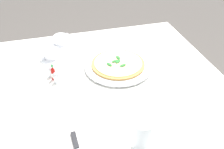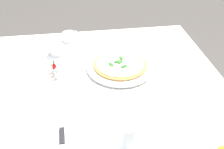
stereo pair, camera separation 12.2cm
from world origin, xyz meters
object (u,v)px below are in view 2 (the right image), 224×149
Objects in this scene: coffee_cup_center_back at (69,38)px; pepper_shaker at (53,68)px; pizza at (120,64)px; water_glass_left_edge at (128,138)px; salt_shaker at (57,74)px; napkin_folded at (63,149)px; dinner_knife at (63,147)px; pizza_plate at (120,66)px; coffee_cup_far_left at (57,51)px; hot_sauce_bottle at (55,69)px.

pepper_shaker is (0.30, -0.08, -0.00)m from coffee_cup_center_back.
pepper_shaker reaches higher than pizza.
salt_shaker is (-0.45, -0.26, -0.03)m from water_glass_left_edge.
coffee_cup_center_back is at bearing -178.22° from napkin_folded.
dinner_knife is at bearing 6.35° from napkin_folded.
napkin_folded is (-0.02, -0.22, -0.05)m from water_glass_left_edge.
coffee_cup_center_back reaches higher than napkin_folded.
pizza_plate is 0.55m from dinner_knife.
pizza is 0.32m from salt_shaker.
coffee_cup_far_left is 0.16m from coffee_cup_center_back.
pizza_plate is 0.50m from water_glass_left_edge.
salt_shaker is (-0.43, -0.03, 0.02)m from napkin_folded.
hot_sauce_bottle reaches higher than coffee_cup_far_left.
hot_sauce_bottle is at bearing -170.93° from napkin_folded.
coffee_cup_center_back is at bearing -166.50° from water_glass_left_edge.
pepper_shaker is at bearing -151.61° from water_glass_left_edge.
pizza is 0.37m from coffee_cup_far_left.
napkin_folded is at bearing 3.36° from coffee_cup_far_left.
pepper_shaker is (-0.51, -0.28, -0.03)m from water_glass_left_edge.
coffee_cup_center_back reaches higher than dinner_knife.
coffee_cup_center_back is 1.57× the size of hot_sauce_bottle.
coffee_cup_center_back reaches higher than salt_shaker.
pizza_plate is at bearing 61.23° from coffee_cup_far_left.
pizza is (-0.00, -0.00, 0.01)m from pizza_plate.
pizza is 0.32m from hot_sauce_bottle.
water_glass_left_edge reaches higher than coffee_cup_center_back.
pizza is at bearing 153.02° from napkin_folded.
pizza reaches higher than dinner_knife.
salt_shaker is at bearing -171.92° from napkin_folded.
pizza is at bearing 61.22° from coffee_cup_far_left.
dinner_knife is 0.44m from salt_shaker.
pizza_plate is 0.41m from coffee_cup_center_back.
pepper_shaker is at bearing -92.70° from pizza_plate.
coffee_cup_center_back is 0.66× the size of dinner_knife.
pizza_plate is at bearing 92.16° from hot_sauce_bottle.
pepper_shaker reaches higher than dinner_knife.
water_glass_left_edge is at bearing 29.39° from salt_shaker.
salt_shaker is at bearing -82.69° from pizza.
dinner_knife is at bearing -30.70° from pizza.
water_glass_left_edge is (0.49, -0.06, 0.03)m from pizza.
pizza reaches higher than pizza_plate.
napkin_folded is (0.47, -0.28, -0.01)m from pizza.
pepper_shaker is at bearing -176.43° from dinner_knife.
pizza is 0.55m from dinner_knife.
napkin_folded is at bearing -30.88° from pizza_plate.
coffee_cup_center_back is 0.36m from salt_shaker.
dinner_knife is (-0.02, -0.22, -0.03)m from water_glass_left_edge.
pizza_plate is at bearing 77.82° from pizza.
pizza_plate is 0.32m from salt_shaker.
dinner_knife is (0.00, 0.00, 0.01)m from napkin_folded.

